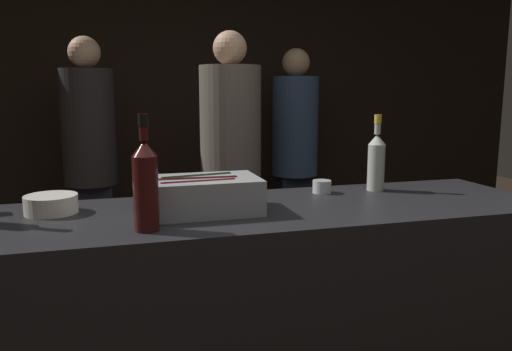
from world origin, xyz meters
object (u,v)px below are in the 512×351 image
rose_wine_bottle (376,160)px  candle_votive (322,187)px  bowl_white (51,204)px  person_grey_polo (295,152)px  ice_bin_with_bottles (199,193)px  person_blond_tee (231,163)px  person_in_hoodie (90,158)px  red_wine_bottle_black_foil (145,183)px

rose_wine_bottle → candle_votive: bearing=176.4°
bowl_white → candle_votive: bowl_white is taller
bowl_white → rose_wine_bottle: size_ratio=0.56×
rose_wine_bottle → person_grey_polo: person_grey_polo is taller
ice_bin_with_bottles → person_blond_tee: 1.38m
candle_votive → rose_wine_bottle: bearing=-3.6°
ice_bin_with_bottles → person_grey_polo: size_ratio=0.24×
person_grey_polo → rose_wine_bottle: bearing=-144.0°
person_blond_tee → bowl_white: bearing=68.3°
bowl_white → person_grey_polo: size_ratio=0.10×
bowl_white → person_blond_tee: size_ratio=0.10×
person_in_hoodie → person_grey_polo: (1.52, 0.10, -0.02)m
bowl_white → candle_votive: bearing=3.5°
red_wine_bottle_black_foil → person_blond_tee: 1.63m
ice_bin_with_bottles → rose_wine_bottle: 0.85m
ice_bin_with_bottles → candle_votive: size_ratio=5.35×
rose_wine_bottle → person_blond_tee: bearing=109.8°
bowl_white → red_wine_bottle_black_foil: (0.32, -0.33, 0.12)m
red_wine_bottle_black_foil → person_grey_polo: size_ratio=0.21×
candle_votive → red_wine_bottle_black_foil: red_wine_bottle_black_foil is taller
person_blond_tee → person_grey_polo: (0.64, 0.56, -0.02)m
candle_votive → rose_wine_bottle: rose_wine_bottle is taller
person_blond_tee → person_in_hoodie: bearing=-10.8°
red_wine_bottle_black_foil → candle_votive: bearing=27.1°
red_wine_bottle_black_foil → person_in_hoodie: person_in_hoodie is taller
person_grey_polo → person_blond_tee: bearing=175.3°
rose_wine_bottle → person_grey_polo: size_ratio=0.19×
bowl_white → person_blond_tee: person_blond_tee is taller
ice_bin_with_bottles → rose_wine_bottle: bearing=12.9°
red_wine_bottle_black_foil → person_grey_polo: 2.42m
ice_bin_with_bottles → candle_votive: bearing=19.7°
person_in_hoodie → person_blond_tee: (0.87, -0.47, -0.00)m
person_in_hoodie → person_grey_polo: 1.52m
ice_bin_with_bottles → red_wine_bottle_black_foil: 0.29m
bowl_white → candle_votive: 1.10m
ice_bin_with_bottles → person_blond_tee: bearing=72.0°
candle_votive → person_blond_tee: size_ratio=0.04×
person_grey_polo → bowl_white: bearing=-178.3°
red_wine_bottle_black_foil → rose_wine_bottle: bearing=20.3°
bowl_white → person_in_hoodie: (0.07, 1.63, -0.05)m
red_wine_bottle_black_foil → person_in_hoodie: size_ratio=0.20×
red_wine_bottle_black_foil → person_grey_polo: bearing=58.4°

